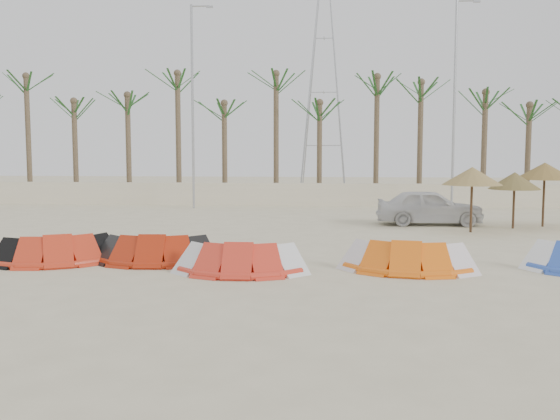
# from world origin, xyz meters

# --- Properties ---
(ground) EXTENTS (120.00, 120.00, 0.00)m
(ground) POSITION_xyz_m (0.00, 0.00, 0.00)
(ground) COLOR beige
(ground) RESTS_ON ground
(boundary_wall) EXTENTS (60.00, 0.30, 1.30)m
(boundary_wall) POSITION_xyz_m (0.00, 22.00, 0.65)
(boundary_wall) COLOR beige
(boundary_wall) RESTS_ON ground
(palm_line) EXTENTS (52.00, 4.00, 7.70)m
(palm_line) POSITION_xyz_m (0.67, 23.50, 6.44)
(palm_line) COLOR brown
(palm_line) RESTS_ON ground
(lamp_b) EXTENTS (1.25, 0.14, 11.00)m
(lamp_b) POSITION_xyz_m (-5.96, 20.00, 5.77)
(lamp_b) COLOR #A5A8AD
(lamp_b) RESTS_ON ground
(lamp_c) EXTENTS (1.25, 0.14, 11.00)m
(lamp_c) POSITION_xyz_m (8.04, 20.00, 5.77)
(lamp_c) COLOR #A5A8AD
(lamp_c) RESTS_ON ground
(pylon) EXTENTS (3.00, 3.00, 14.00)m
(pylon) POSITION_xyz_m (1.00, 28.00, 0.00)
(pylon) COLOR #A5A8AD
(pylon) RESTS_ON ground
(kite_red_left) EXTENTS (3.88, 2.76, 0.90)m
(kite_red_left) POSITION_xyz_m (-6.07, 3.34, 0.42)
(kite_red_left) COLOR red
(kite_red_left) RESTS_ON ground
(kite_red_mid) EXTENTS (3.51, 1.70, 0.90)m
(kite_red_mid) POSITION_xyz_m (-3.35, 3.60, 0.42)
(kite_red_mid) COLOR #A1220B
(kite_red_mid) RESTS_ON ground
(kite_red_right) EXTENTS (3.41, 1.58, 0.90)m
(kite_red_right) POSITION_xyz_m (-0.70, 2.35, 0.42)
(kite_red_right) COLOR red
(kite_red_right) RESTS_ON ground
(kite_orange) EXTENTS (3.66, 2.04, 0.90)m
(kite_orange) POSITION_xyz_m (3.66, 3.00, 0.42)
(kite_orange) COLOR orange
(kite_orange) RESTS_ON ground
(parasol_left) EXTENTS (2.33, 2.33, 2.56)m
(parasol_left) POSITION_xyz_m (7.08, 10.98, 2.20)
(parasol_left) COLOR #4C331E
(parasol_left) RESTS_ON ground
(parasol_mid) EXTENTS (2.10, 2.10, 2.32)m
(parasol_mid) POSITION_xyz_m (9.08, 12.34, 1.96)
(parasol_mid) COLOR #4C331E
(parasol_mid) RESTS_ON ground
(parasol_right) EXTENTS (2.40, 2.40, 2.70)m
(parasol_right) POSITION_xyz_m (10.49, 13.08, 2.34)
(parasol_right) COLOR #4C331E
(parasol_right) RESTS_ON ground
(car) EXTENTS (4.52, 1.84, 1.54)m
(car) POSITION_xyz_m (5.83, 13.34, 0.77)
(car) COLOR silver
(car) RESTS_ON ground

